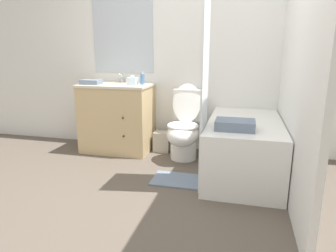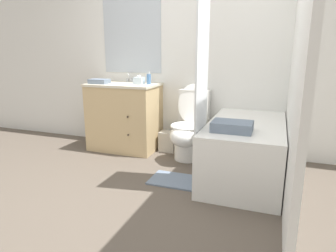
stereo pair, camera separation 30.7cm
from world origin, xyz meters
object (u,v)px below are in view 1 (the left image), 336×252
Objects in this scene: tissue_box at (132,81)px; bath_mat at (178,180)px; bathtub at (244,147)px; bath_towel_folded at (235,125)px; hand_towel_folded at (91,82)px; soap_dispenser at (142,79)px; sink_faucet at (122,80)px; wastebasket at (162,141)px; vanity_cabinet at (117,117)px; toilet at (184,129)px.

bath_mat is (0.75, -0.76, -0.90)m from tissue_box.
bathtub is at bearing 29.62° from bath_mat.
hand_towel_folded is at bearing 159.18° from bath_towel_folded.
bathtub is 2.70× the size of bath_mat.
bath_towel_folded is at bearing -31.65° from tissue_box.
soap_dispenser reaches higher than bath_towel_folded.
hand_towel_folded is (-0.28, -0.32, -0.01)m from sink_faucet.
hand_towel_folded reaches higher than wastebasket.
vanity_cabinet is at bearing 152.11° from bath_towel_folded.
soap_dispenser is 1.37m from bath_mat.
toilet reaches higher than bathtub.
soap_dispenser is (0.34, -0.19, 0.03)m from sink_faucet.
toilet is 7.53× the size of tissue_box.
toilet is 3.44× the size of wastebasket.
bathtub is 0.51m from bath_towel_folded.
tissue_box reaches higher than vanity_cabinet.
tissue_box is (-0.67, 0.07, 0.55)m from toilet.
sink_faucet is at bearing 162.59° from toilet.
hand_towel_folded is (-1.88, 0.30, 0.60)m from bathtub.
wastebasket is 0.73× the size of bath_towel_folded.
vanity_cabinet is 2.51× the size of bath_towel_folded.
tissue_box is 0.33× the size of bath_towel_folded.
sink_faucet is 1.83m from bath_towel_folded.
wastebasket is 1.38m from bath_towel_folded.
bath_mat is (0.40, -0.86, -0.12)m from wastebasket.
bath_mat is (0.97, -0.77, -0.44)m from vanity_cabinet.
tissue_box reaches higher than bathtub.
soap_dispenser is at bearing -161.97° from wastebasket.
bath_towel_folded is at bearing -43.67° from wastebasket.
toilet is (0.90, -0.28, -0.54)m from sink_faucet.
soap_dispenser is 1.45m from bath_towel_folded.
sink_faucet is 0.97m from wastebasket.
vanity_cabinet is 0.54m from hand_towel_folded.
sink_faucet is 0.10× the size of bathtub.
bath_towel_folded is at bearing -2.94° from bath_mat.
soap_dispenser is at bearing 11.73° from tissue_box.
soap_dispenser reaches higher than bath_mat.
toilet is 0.64× the size of bathtub.
sink_faucet is at bearing 134.84° from bath_mat.
soap_dispenser is 0.64m from hand_towel_folded.
wastebasket is at bearing 153.67° from bathtub.
hand_towel_folded is 1.67m from bath_mat.
toilet is at bearing -17.41° from sink_faucet.
hand_towel_folded is at bearing -167.63° from tissue_box.
toilet is 1.73× the size of bath_mat.
hand_towel_folded reaches higher than toilet.
hand_towel_folded is at bearing 171.03° from bathtub.
bathtub is (0.70, -0.34, -0.07)m from toilet.
bath_towel_folded is (1.28, -0.79, -0.29)m from tissue_box.
vanity_cabinet is 0.64× the size of bathtub.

